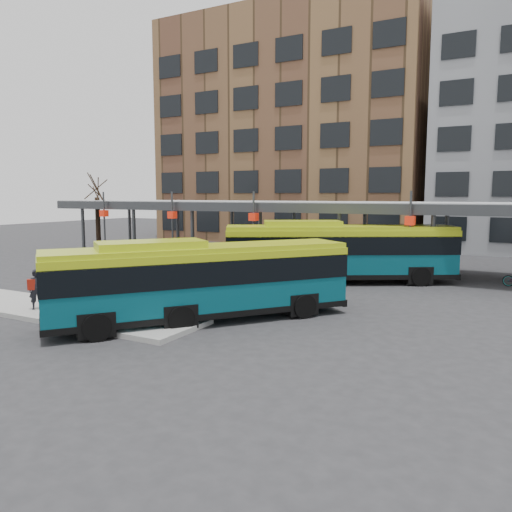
% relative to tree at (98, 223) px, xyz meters
% --- Properties ---
extents(ground, '(120.00, 120.00, 0.00)m').
position_rel_tree_xyz_m(ground, '(18.00, -12.00, -2.43)').
color(ground, '#28282B').
rests_on(ground, ground).
extents(boarding_island, '(14.00, 3.00, 0.18)m').
position_rel_tree_xyz_m(boarding_island, '(12.50, -15.00, -2.34)').
color(boarding_island, gray).
rests_on(boarding_island, ground).
extents(canopy, '(40.00, 6.53, 4.80)m').
position_rel_tree_xyz_m(canopy, '(17.94, 0.87, 1.47)').
color(canopy, '#999B9E').
rests_on(canopy, ground).
extents(tree, '(1.64, 1.64, 5.60)m').
position_rel_tree_xyz_m(tree, '(0.00, 0.00, 0.00)').
color(tree, black).
rests_on(tree, ground).
extents(building_brick, '(26.00, 14.00, 22.00)m').
position_rel_tree_xyz_m(building_brick, '(8.00, 20.00, 8.57)').
color(building_brick, brown).
rests_on(building_brick, ground).
extents(bus_front, '(8.56, 10.04, 3.01)m').
position_rel_tree_xyz_m(bus_front, '(18.90, -13.42, -0.86)').
color(bus_front, '#074552').
rests_on(bus_front, ground).
extents(bus_rear, '(11.50, 8.08, 3.26)m').
position_rel_tree_xyz_m(bus_rear, '(20.59, -3.24, -0.74)').
color(bus_rear, '#074552').
rests_on(bus_rear, ground).
extents(pedestrian, '(0.66, 0.67, 1.56)m').
position_rel_tree_xyz_m(pedestrian, '(12.65, -15.49, -1.46)').
color(pedestrian, black).
rests_on(pedestrian, boarding_island).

